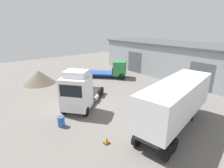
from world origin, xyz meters
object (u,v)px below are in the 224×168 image
container_trailer_red (176,100)px  oil_drum (61,121)px  gravel_pile (39,77)px  tractor_unit_white (79,92)px  flatbed_truck_green (111,70)px  traffic_cone (107,140)px

container_trailer_red → oil_drum: size_ratio=10.65×
container_trailer_red → gravel_pile: size_ratio=2.05×
tractor_unit_white → flatbed_truck_green: size_ratio=0.85×
gravel_pile → traffic_cone: gravel_pile is taller
tractor_unit_white → gravel_pile: (-11.14, -0.57, -0.96)m
container_trailer_red → traffic_cone: container_trailer_red is taller
tractor_unit_white → flatbed_truck_green: (-7.11, 9.56, -0.64)m
container_trailer_red → oil_drum: (-6.06, -6.98, -2.11)m
flatbed_truck_green → oil_drum: bearing=-97.4°
container_trailer_red → gravel_pile: 19.65m
tractor_unit_white → gravel_pile: bearing=-127.0°
container_trailer_red → flatbed_truck_green: 15.88m
container_trailer_red → flatbed_truck_green: container_trailer_red is taller
gravel_pile → oil_drum: gravel_pile is taller
gravel_pile → oil_drum: 13.08m
flatbed_truck_green → traffic_cone: size_ratio=14.41×
tractor_unit_white → gravel_pile: 11.19m
tractor_unit_white → flatbed_truck_green: bearing=176.7°
flatbed_truck_green → oil_drum: size_ratio=9.01×
tractor_unit_white → oil_drum: (1.76, -2.68, -1.49)m
oil_drum → traffic_cone: 4.50m
gravel_pile → container_trailer_red: bearing=14.4°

